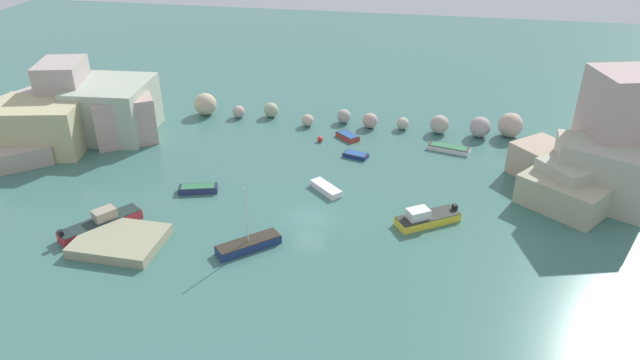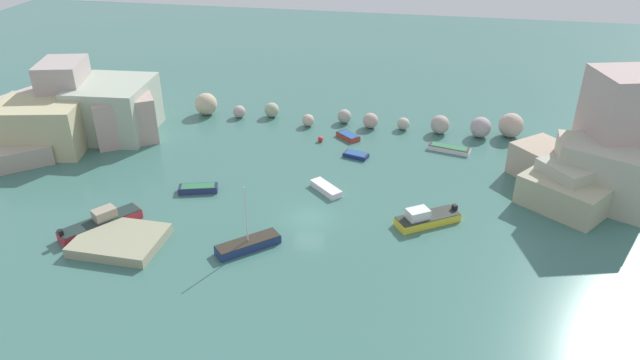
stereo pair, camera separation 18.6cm
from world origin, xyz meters
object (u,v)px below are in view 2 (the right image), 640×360
at_px(moored_boat_5, 348,136).
at_px(moored_boat_7, 198,188).
at_px(moored_boat_6, 101,223).
at_px(moored_boat_3, 449,149).
at_px(moored_boat_4, 426,218).
at_px(moored_boat_0, 248,244).
at_px(stone_dock, 120,240).
at_px(channel_buoy, 320,139).
at_px(moored_boat_1, 326,188).
at_px(moored_boat_2, 356,155).

distance_m(moored_boat_5, moored_boat_7, 19.01).
relative_size(moored_boat_6, moored_boat_7, 1.71).
distance_m(moored_boat_3, moored_boat_5, 11.21).
bearing_deg(moored_boat_4, moored_boat_0, -8.31).
distance_m(stone_dock, channel_buoy, 25.80).
bearing_deg(moored_boat_5, moored_boat_6, -86.33).
height_order(moored_boat_0, moored_boat_6, moored_boat_0).
height_order(moored_boat_1, moored_boat_3, moored_boat_1).
bearing_deg(moored_boat_1, moored_boat_2, -58.80).
xyz_separation_m(channel_buoy, moored_boat_0, (-1.88, -21.24, 0.10)).
height_order(moored_boat_5, moored_boat_7, moored_boat_7).
height_order(moored_boat_6, moored_boat_7, moored_boat_6).
bearing_deg(stone_dock, moored_boat_4, 17.99).
bearing_deg(moored_boat_2, moored_boat_0, -92.82).
bearing_deg(moored_boat_1, moored_boat_6, 73.59).
bearing_deg(channel_buoy, moored_boat_1, -76.54).
xyz_separation_m(moored_boat_2, moored_boat_7, (-13.63, -10.10, 0.09)).
height_order(stone_dock, moored_boat_5, stone_dock).
relative_size(moored_boat_4, moored_boat_7, 1.50).
bearing_deg(moored_boat_5, moored_boat_3, 36.04).
height_order(channel_buoy, moored_boat_2, channel_buoy).
relative_size(stone_dock, moored_boat_3, 1.46).
height_order(moored_boat_2, moored_boat_7, moored_boat_7).
height_order(moored_boat_0, moored_boat_4, moored_boat_0).
relative_size(moored_boat_0, moored_boat_1, 1.64).
relative_size(moored_boat_4, moored_boat_5, 1.95).
height_order(moored_boat_2, moored_boat_5, moored_boat_5).
xyz_separation_m(moored_boat_3, moored_boat_5, (-11.14, 1.24, -0.02)).
height_order(moored_boat_3, moored_boat_6, moored_boat_6).
relative_size(moored_boat_1, moored_boat_2, 1.23).
height_order(moored_boat_3, moored_boat_7, moored_boat_7).
height_order(channel_buoy, moored_boat_7, moored_boat_7).
bearing_deg(moored_boat_2, moored_boat_7, -127.17).
relative_size(moored_boat_0, moored_boat_7, 1.48).
height_order(moored_boat_4, moored_boat_7, moored_boat_4).
distance_m(moored_boat_2, moored_boat_7, 16.96).
distance_m(moored_boat_1, moored_boat_7, 12.06).
relative_size(moored_boat_2, moored_boat_7, 0.73).
xyz_separation_m(moored_boat_1, moored_boat_7, (-11.83, -2.31, 0.03)).
height_order(stone_dock, moored_boat_6, moored_boat_6).
bearing_deg(moored_boat_2, moored_boat_1, -86.67).
height_order(moored_boat_4, moored_boat_6, moored_boat_6).
relative_size(channel_buoy, moored_boat_3, 0.13).
height_order(moored_boat_4, moored_boat_5, moored_boat_4).
bearing_deg(moored_boat_1, moored_boat_0, 110.70).
bearing_deg(moored_boat_7, moored_boat_4, -20.39).
xyz_separation_m(moored_boat_0, moored_boat_1, (4.49, 10.34, -0.10)).
height_order(moored_boat_0, moored_boat_3, moored_boat_0).
bearing_deg(stone_dock, moored_boat_5, 57.93).
distance_m(moored_boat_0, moored_boat_1, 11.28).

